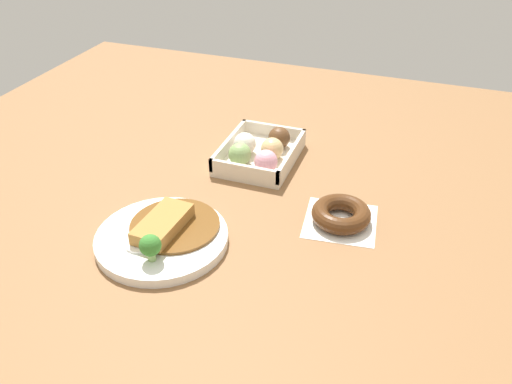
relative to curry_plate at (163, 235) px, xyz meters
name	(u,v)px	position (x,y,z in m)	size (l,w,h in m)	color
ground_plane	(224,206)	(0.14, -0.06, -0.02)	(1.60, 1.60, 0.00)	brown
curry_plate	(163,235)	(0.00, 0.00, 0.00)	(0.24, 0.24, 0.07)	white
donut_box	(260,152)	(0.33, -0.07, 0.01)	(0.21, 0.16, 0.06)	beige
chocolate_ring_donut	(341,214)	(0.17, -0.29, 0.00)	(0.15, 0.15, 0.03)	white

